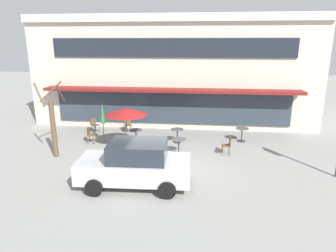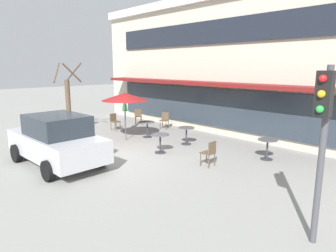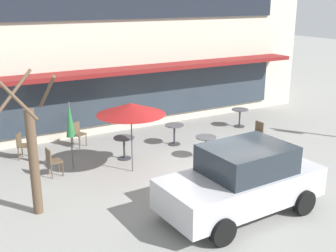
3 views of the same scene
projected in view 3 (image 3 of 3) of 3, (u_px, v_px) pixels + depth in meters
ground_plane at (216, 181)px, 12.48m from camera, size 80.00×80.00×0.00m
building_facade at (93, 37)px, 19.73m from camera, size 18.01×9.10×6.92m
cafe_table_near_wall at (174, 131)px, 15.46m from camera, size 0.70×0.70×0.76m
cafe_table_streetside at (124, 144)px, 14.07m from camera, size 0.70×0.70×0.76m
cafe_table_by_tree at (240, 115)px, 17.61m from camera, size 0.70×0.70×0.76m
cafe_table_mid_patio at (206, 144)px, 14.14m from camera, size 0.70×0.70×0.76m
patio_umbrella_green_folded at (70, 120)px, 12.87m from camera, size 0.28×0.28×2.20m
patio_umbrella_cream_folded at (131, 109)px, 12.62m from camera, size 2.10×2.10×2.20m
cafe_chair_0 at (22, 144)px, 14.09m from camera, size 0.55×0.55×0.89m
cafe_chair_1 at (78, 132)px, 15.28m from camera, size 0.53×0.53×0.89m
cafe_chair_2 at (52, 160)px, 12.69m from camera, size 0.44×0.44×0.89m
cafe_chair_3 at (257, 132)px, 15.37m from camera, size 0.42×0.42×0.89m
parked_sedan at (242, 180)px, 10.43m from camera, size 4.27×2.15×1.76m
street_tree at (33, 153)px, 10.21m from camera, size 1.31×1.44×3.56m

